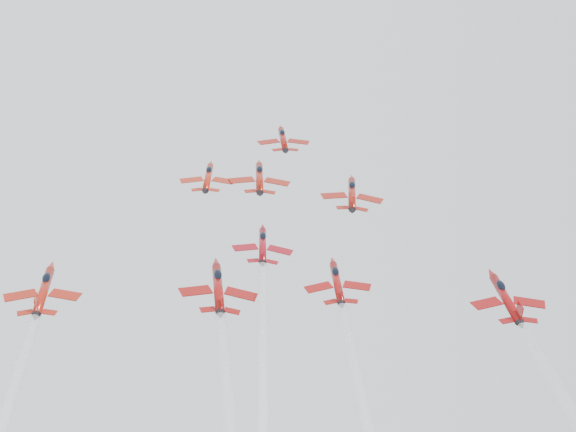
{
  "coord_description": "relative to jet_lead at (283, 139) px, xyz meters",
  "views": [
    {
      "loc": [
        -6.58,
        -113.21,
        117.82
      ],
      "look_at": [
        0.0,
        2.0,
        134.4
      ],
      "focal_mm": 50.0,
      "sensor_mm": 36.0,
      "label": 1
    }
  ],
  "objects": [
    {
      "name": "jet_lead",
      "position": [
        0.0,
        0.0,
        0.0
      ],
      "size": [
        9.38,
        11.61,
        8.65
      ],
      "rotation": [
        0.63,
        -0.03,
        0.03
      ],
      "color": "maroon"
    },
    {
      "name": "jet_row2_left",
      "position": [
        -12.75,
        -13.44,
        -9.71
      ],
      "size": [
        8.98,
        11.12,
        8.28
      ],
      "rotation": [
        0.63,
        0.02,
        -0.04
      ],
      "color": "#B32411"
    },
    {
      "name": "jet_row2_center",
      "position": [
        -4.49,
        -13.39,
        -9.67
      ],
      "size": [
        9.92,
        12.29,
        9.15
      ],
      "rotation": [
        0.63,
        0.04,
        0.02
      ],
      "color": "#A01E0F"
    },
    {
      "name": "jet_row2_right",
      "position": [
        9.83,
        -17.89,
        -12.93
      ],
      "size": [
        9.79,
        12.13,
        9.03
      ],
      "rotation": [
        0.63,
        0.09,
        -0.07
      ],
      "color": "#A01A0F"
    }
  ]
}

